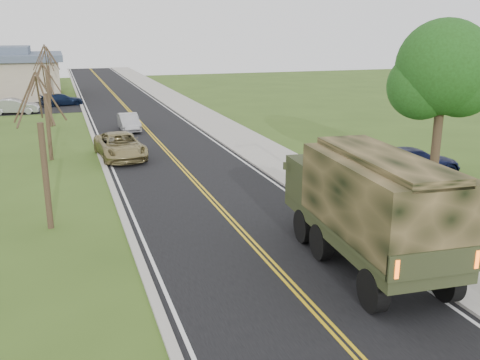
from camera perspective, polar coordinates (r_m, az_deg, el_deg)
name	(u,v)px	position (r m, az deg, el deg)	size (l,w,h in m)	color
ground	(329,326)	(14.84, 9.47, -15.12)	(160.00, 160.00, 0.00)	#37511B
road	(130,112)	(52.06, -11.66, 7.16)	(8.00, 120.00, 0.01)	black
curb_right	(173,109)	(52.71, -7.16, 7.53)	(0.30, 120.00, 0.12)	#9E998E
sidewalk_right	(191,108)	(53.09, -5.29, 7.63)	(3.20, 120.00, 0.10)	#9E998E
curb_left	(84,113)	(51.72, -16.26, 6.85)	(0.30, 120.00, 0.10)	#9E998E
leafy_tree	(443,75)	(27.36, 20.86, 10.46)	(4.83, 4.50, 8.10)	#38281C
bare_tree_a	(44,163)	(21.72, -20.15, 1.67)	(1.93, 2.26, 6.08)	#38281C
bare_tree_b	(47,119)	(33.53, -19.85, 6.15)	(1.83, 2.14, 5.73)	#38281C
bare_tree_c	(48,92)	(45.39, -19.75, 8.86)	(2.04, 2.39, 6.42)	#38281C
bare_tree_d	(50,81)	(57.35, -19.65, 9.92)	(1.88, 2.20, 5.91)	#38281C
military_truck	(369,201)	(17.59, 13.61, -2.20)	(3.27, 8.11, 3.96)	black
suv_champagne	(120,146)	(33.14, -12.66, 3.58)	(2.51, 5.44, 1.51)	#918352
sedan_silver	(129,122)	(42.09, -11.77, 6.05)	(1.39, 3.98, 1.31)	#AAAAAF
pickup_navy	(412,162)	(29.65, 17.89, 1.81)	(2.19, 5.38, 1.56)	#0E1436
lot_car_silver	(15,106)	(53.72, -22.91, 7.26)	(1.50, 4.30, 1.42)	#9E9DA1
lot_car_navy	(62,100)	(57.92, -18.50, 8.13)	(1.71, 4.20, 1.22)	#0E1934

